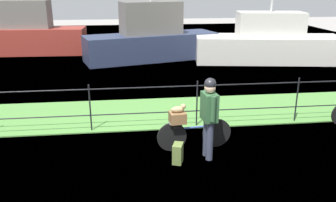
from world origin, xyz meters
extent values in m
plane|color=#9E9993|center=(0.00, 0.00, 0.00)|extent=(60.00, 60.00, 0.00)
cube|color=#569342|center=(0.00, 3.13, 0.01)|extent=(27.00, 2.40, 0.03)
plane|color=#60849E|center=(0.00, 10.05, 0.00)|extent=(30.00, 30.00, 0.00)
cylinder|color=black|center=(-1.29, 2.06, 0.59)|extent=(0.04, 0.04, 1.17)
cylinder|color=black|center=(1.29, 2.06, 0.59)|extent=(0.04, 0.04, 1.17)
cylinder|color=black|center=(3.86, 2.06, 0.59)|extent=(0.04, 0.04, 1.17)
cylinder|color=black|center=(0.00, 2.06, 0.41)|extent=(18.00, 0.03, 0.03)
cylinder|color=black|center=(0.00, 2.06, 1.05)|extent=(18.00, 0.03, 0.03)
cylinder|color=black|center=(1.49, 0.89, 0.32)|extent=(0.64, 0.11, 0.63)
cylinder|color=black|center=(0.50, 0.79, 0.32)|extent=(0.64, 0.11, 0.63)
cylinder|color=#3D569E|center=(1.00, 0.84, 0.49)|extent=(0.78, 0.12, 0.04)
cube|color=black|center=(0.62, 0.80, 0.53)|extent=(0.21, 0.11, 0.06)
cube|color=slate|center=(0.62, 0.80, 0.63)|extent=(0.37, 0.19, 0.02)
cube|color=brown|center=(0.62, 0.80, 0.75)|extent=(0.36, 0.33, 0.23)
ellipsoid|color=tan|center=(0.62, 0.80, 0.93)|extent=(0.29, 0.17, 0.13)
sphere|color=tan|center=(0.74, 0.82, 0.98)|extent=(0.11, 0.11, 0.11)
cylinder|color=#383D51|center=(1.18, 0.51, 0.41)|extent=(0.14, 0.14, 0.82)
cylinder|color=#383D51|center=(1.20, 0.31, 0.41)|extent=(0.14, 0.14, 0.82)
cube|color=#2D5633|center=(1.19, 0.41, 1.10)|extent=(0.30, 0.42, 0.56)
cylinder|color=#2D5633|center=(1.17, 0.63, 1.13)|extent=(0.10, 0.10, 0.50)
cylinder|color=#2D5633|center=(1.21, 0.19, 1.13)|extent=(0.10, 0.10, 0.50)
sphere|color=tan|center=(1.19, 0.41, 1.49)|extent=(0.22, 0.22, 0.22)
sphere|color=black|center=(1.19, 0.41, 1.57)|extent=(0.23, 0.23, 0.23)
cube|color=olive|center=(0.55, 0.26, 0.20)|extent=(0.26, 0.32, 0.40)
cube|color=#2D3856|center=(0.79, 10.31, 0.59)|extent=(6.32, 3.31, 1.19)
cube|color=slate|center=(0.79, 10.31, 1.91)|extent=(2.90, 1.89, 1.44)
cube|color=silver|center=(5.99, 9.28, 0.57)|extent=(6.70, 2.98, 1.15)
cube|color=silver|center=(5.99, 9.28, 1.67)|extent=(3.03, 1.83, 1.06)
cube|color=#9E3328|center=(-5.32, 12.54, 0.64)|extent=(5.83, 1.90, 1.28)
cube|color=slate|center=(-5.32, 12.54, 1.95)|extent=(2.58, 1.27, 1.34)
camera|label=1|loc=(-0.40, -5.99, 3.40)|focal=37.87mm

